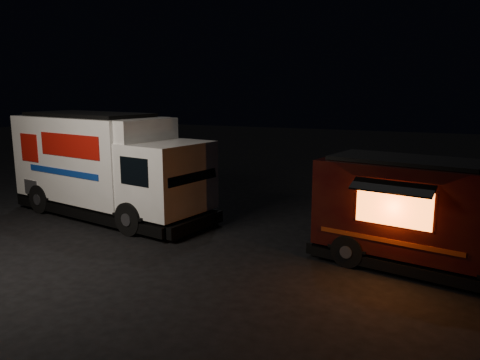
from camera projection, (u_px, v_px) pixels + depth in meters
name	position (u px, v px, depth m)	size (l,w,h in m)	color
ground	(177.00, 249.00, 12.65)	(80.00, 80.00, 0.00)	black
white_truck	(110.00, 166.00, 15.66)	(7.63, 2.60, 3.46)	white
red_truck	(435.00, 217.00, 10.88)	(5.68, 2.09, 2.64)	#341009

